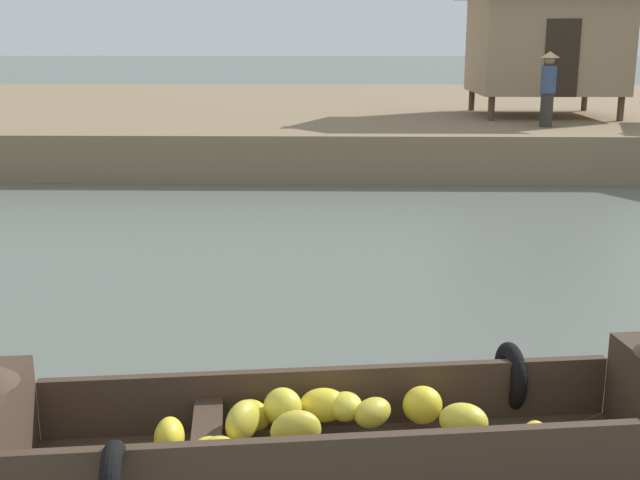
% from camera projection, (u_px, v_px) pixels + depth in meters
% --- Properties ---
extents(ground_plane, '(300.00, 300.00, 0.00)m').
position_uv_depth(ground_plane, '(298.00, 264.00, 10.63)').
color(ground_plane, '#596056').
extents(riverbank_strip, '(160.00, 20.00, 0.99)m').
position_uv_depth(riverbank_strip, '(322.00, 116.00, 26.08)').
color(riverbank_strip, '#7F6B4C').
rests_on(riverbank_strip, ground).
extents(banana_boat, '(5.25, 2.14, 0.97)m').
position_uv_depth(banana_boat, '(337.00, 430.00, 5.38)').
color(banana_boat, '#3D2D21').
rests_on(banana_boat, ground).
extents(stilt_house_left, '(4.21, 3.82, 4.00)m').
position_uv_depth(stilt_house_left, '(545.00, 38.00, 20.35)').
color(stilt_house_left, '#4C3826').
rests_on(stilt_house_left, riverbank_strip).
extents(vendor_person, '(0.44, 0.44, 1.66)m').
position_uv_depth(vendor_person, '(548.00, 85.00, 17.83)').
color(vendor_person, '#332D28').
rests_on(vendor_person, riverbank_strip).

